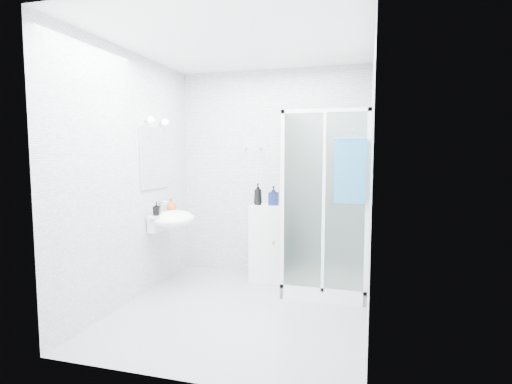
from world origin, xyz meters
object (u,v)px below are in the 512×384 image
(shampoo_bottle_a, at_px, (258,194))
(shampoo_bottle_b, at_px, (274,196))
(soap_dispenser_black, at_px, (157,209))
(wall_basin, at_px, (172,219))
(hand_towel, at_px, (350,169))
(shower_enclosure, at_px, (319,252))
(storage_cabinet, at_px, (267,242))
(soap_dispenser_orange, at_px, (171,205))

(shampoo_bottle_a, distance_m, shampoo_bottle_b, 0.19)
(shampoo_bottle_a, height_order, soap_dispenser_black, shampoo_bottle_a)
(wall_basin, bearing_deg, shampoo_bottle_b, 26.40)
(hand_towel, bearing_deg, shower_enclosure, 130.04)
(shower_enclosure, xyz_separation_m, shampoo_bottle_a, (-0.76, 0.18, 0.62))
(hand_towel, bearing_deg, shampoo_bottle_b, 145.86)
(wall_basin, xyz_separation_m, storage_cabinet, (0.99, 0.56, -0.33))
(soap_dispenser_black, bearing_deg, soap_dispenser_orange, 86.22)
(soap_dispenser_orange, bearing_deg, shampoo_bottle_b, 18.20)
(wall_basin, bearing_deg, shower_enclosure, 10.81)
(storage_cabinet, height_order, hand_towel, hand_towel)
(storage_cabinet, xyz_separation_m, shampoo_bottle_b, (0.08, -0.02, 0.58))
(shampoo_bottle_a, bearing_deg, soap_dispenser_orange, -160.41)
(hand_towel, bearing_deg, storage_cabinet, 147.32)
(shower_enclosure, bearing_deg, shampoo_bottle_a, 166.43)
(shampoo_bottle_b, distance_m, soap_dispenser_black, 1.37)
(soap_dispenser_orange, bearing_deg, storage_cabinet, 20.46)
(wall_basin, height_order, hand_towel, hand_towel)
(wall_basin, xyz_separation_m, soap_dispenser_orange, (-0.08, 0.15, 0.14))
(wall_basin, relative_size, hand_towel, 0.85)
(soap_dispenser_black, bearing_deg, shower_enclosure, 14.99)
(shampoo_bottle_a, bearing_deg, shower_enclosure, -13.57)
(hand_towel, xyz_separation_m, soap_dispenser_black, (-2.10, -0.07, -0.46))
(hand_towel, xyz_separation_m, shampoo_bottle_a, (-1.10, 0.59, -0.34))
(wall_basin, height_order, shampoo_bottle_a, shampoo_bottle_a)
(hand_towel, height_order, shampoo_bottle_a, hand_towel)
(soap_dispenser_black, bearing_deg, wall_basin, 56.33)
(storage_cabinet, distance_m, hand_towel, 1.51)
(storage_cabinet, bearing_deg, shower_enclosure, -23.42)
(storage_cabinet, distance_m, shampoo_bottle_a, 0.61)
(storage_cabinet, bearing_deg, soap_dispenser_black, -150.62)
(wall_basin, xyz_separation_m, shampoo_bottle_b, (1.08, 0.54, 0.25))
(storage_cabinet, xyz_separation_m, hand_towel, (1.00, -0.64, 0.94))
(wall_basin, distance_m, shampoo_bottle_b, 1.23)
(wall_basin, relative_size, soap_dispenser_black, 3.68)
(shampoo_bottle_b, bearing_deg, storage_cabinet, 166.40)
(hand_towel, relative_size, shampoo_bottle_b, 2.85)
(shower_enclosure, height_order, shampoo_bottle_b, shower_enclosure)
(shower_enclosure, bearing_deg, wall_basin, -169.19)
(wall_basin, distance_m, soap_dispenser_orange, 0.23)
(storage_cabinet, distance_m, soap_dispenser_orange, 1.24)
(shower_enclosure, height_order, storage_cabinet, shower_enclosure)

